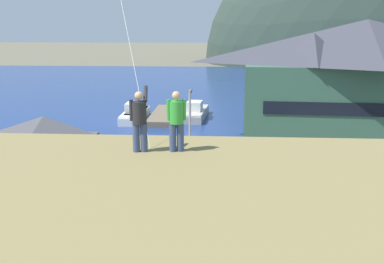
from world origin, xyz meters
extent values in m
plane|color=#66604C|center=(0.00, 0.00, 0.00)|extent=(600.00, 600.00, 0.00)
cube|color=slate|center=(0.00, 5.00, 0.05)|extent=(40.00, 20.00, 0.10)
cube|color=navy|center=(0.00, 60.00, 0.01)|extent=(360.00, 84.00, 0.03)
ellipsoid|color=#2D3D33|center=(50.81, 120.21, 0.00)|extent=(108.75, 74.54, 90.77)
cube|color=#38604C|center=(13.63, 20.97, 3.75)|extent=(21.61, 10.07, 7.49)
cube|color=black|center=(13.34, 16.60, 4.12)|extent=(17.88, 1.28, 1.10)
pyramid|color=#3D3D47|center=(13.63, 20.97, 9.44)|extent=(22.93, 11.02, 3.91)
pyramid|color=#3D3D47|center=(8.80, 19.77, 8.88)|extent=(5.08, 5.08, 2.73)
cube|color=#474C56|center=(-10.26, 6.92, 1.94)|extent=(5.88, 4.33, 3.88)
pyramid|color=#47474C|center=(-10.26, 6.92, 4.60)|extent=(6.36, 4.76, 1.43)
cube|color=black|center=(-10.35, 4.85, 1.36)|extent=(1.10, 0.11, 2.72)
cube|color=#70604C|center=(-5.71, 31.67, 0.35)|extent=(3.20, 10.73, 0.70)
cube|color=silver|center=(-9.26, 30.46, 0.45)|extent=(2.47, 7.54, 0.90)
cube|color=white|center=(-9.26, 30.46, 0.98)|extent=(2.40, 7.31, 0.16)
cube|color=silver|center=(-9.25, 29.90, 1.61)|extent=(1.70, 2.27, 1.10)
cube|color=#A8A399|center=(-2.13, 31.92, 0.45)|extent=(3.12, 7.84, 0.90)
cube|color=#B7B2A8|center=(-2.13, 31.92, 0.98)|extent=(3.02, 7.60, 0.16)
cube|color=silver|center=(-2.18, 31.35, 1.61)|extent=(1.91, 2.44, 1.10)
cube|color=silver|center=(-9.05, 31.12, 0.45)|extent=(2.16, 6.40, 0.90)
cube|color=white|center=(-9.05, 31.12, 0.98)|extent=(2.09, 6.20, 0.16)
cube|color=silver|center=(-9.06, 30.64, 1.61)|extent=(1.46, 1.93, 1.10)
cube|color=navy|center=(5.43, 6.31, 0.82)|extent=(4.32, 2.10, 0.80)
cube|color=navy|center=(5.28, 6.30, 1.57)|extent=(2.21, 1.75, 0.70)
cube|color=black|center=(5.28, 6.30, 1.54)|extent=(2.26, 1.78, 0.32)
cylinder|color=black|center=(6.86, 5.49, 0.42)|extent=(0.65, 0.27, 0.64)
cylinder|color=black|center=(6.73, 7.32, 0.42)|extent=(0.65, 0.27, 0.64)
cylinder|color=black|center=(4.14, 5.29, 0.42)|extent=(0.65, 0.27, 0.64)
cylinder|color=black|center=(4.01, 7.12, 0.42)|extent=(0.65, 0.27, 0.64)
cube|color=silver|center=(-1.54, 1.34, 0.82)|extent=(4.34, 2.16, 0.80)
cube|color=beige|center=(-1.39, 1.35, 1.57)|extent=(2.23, 1.78, 0.70)
cube|color=black|center=(-1.39, 1.35, 1.54)|extent=(2.28, 1.81, 0.32)
cylinder|color=black|center=(-2.98, 2.14, 0.42)|extent=(0.66, 0.28, 0.64)
cylinder|color=black|center=(-2.82, 0.31, 0.42)|extent=(0.66, 0.28, 0.64)
cylinder|color=black|center=(-0.26, 2.38, 0.42)|extent=(0.66, 0.28, 0.64)
cylinder|color=black|center=(-0.10, 0.55, 0.42)|extent=(0.66, 0.28, 0.64)
cube|color=#236633|center=(-6.24, 0.60, 0.82)|extent=(4.34, 2.15, 0.80)
cube|color=#1E562B|center=(-6.39, 0.58, 1.57)|extent=(2.23, 1.77, 0.70)
cube|color=black|center=(-6.39, 0.58, 1.54)|extent=(2.27, 1.81, 0.32)
cylinder|color=black|center=(-4.80, -0.20, 0.42)|extent=(0.66, 0.27, 0.64)
cylinder|color=black|center=(-4.96, 1.63, 0.42)|extent=(0.66, 0.27, 0.64)
cylinder|color=black|center=(-7.52, -0.43, 0.42)|extent=(0.66, 0.27, 0.64)
cylinder|color=black|center=(-7.68, 1.40, 0.42)|extent=(0.66, 0.27, 0.64)
cylinder|color=#ADADB2|center=(-1.35, 10.50, 3.30)|extent=(0.16, 0.16, 6.39)
cube|color=#4C4C51|center=(-1.35, 10.85, 6.39)|extent=(0.24, 0.70, 0.20)
cylinder|color=#384770|center=(-1.73, -6.70, 7.60)|extent=(0.20, 0.20, 0.82)
cylinder|color=#384770|center=(-1.52, -6.68, 7.60)|extent=(0.20, 0.20, 0.82)
cylinder|color=#232328|center=(-1.62, -6.69, 8.33)|extent=(0.40, 0.40, 0.64)
sphere|color=tan|center=(-1.62, -6.69, 8.81)|extent=(0.24, 0.24, 0.24)
cylinder|color=#232328|center=(-1.47, -6.49, 8.83)|extent=(0.18, 0.56, 0.43)
cylinder|color=#232328|center=(-1.84, -6.72, 8.40)|extent=(0.11, 0.11, 0.60)
cylinder|color=#384770|center=(-0.70, -6.60, 7.60)|extent=(0.20, 0.20, 0.82)
cylinder|color=#384770|center=(-0.48, -6.56, 7.60)|extent=(0.20, 0.20, 0.82)
cylinder|color=green|center=(-0.59, -6.58, 8.33)|extent=(0.40, 0.40, 0.64)
sphere|color=tan|center=(-0.59, -6.58, 8.81)|extent=(0.24, 0.24, 0.24)
cylinder|color=green|center=(-0.80, -6.62, 8.40)|extent=(0.11, 0.11, 0.60)
cylinder|color=green|center=(-0.37, -6.54, 8.40)|extent=(0.11, 0.11, 0.60)
camera|label=1|loc=(0.58, -18.27, 10.65)|focal=39.66mm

